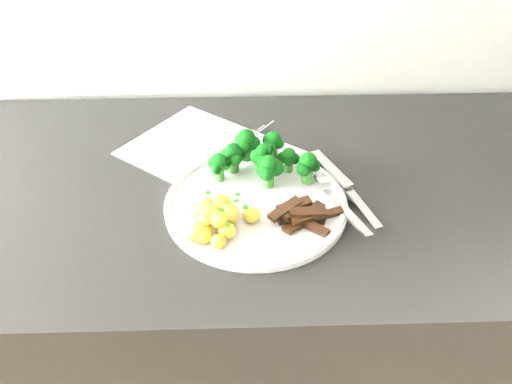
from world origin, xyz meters
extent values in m
cube|color=black|center=(-0.10, 1.68, 0.45)|extent=(2.41, 0.60, 0.91)
cube|color=white|center=(-0.15, 1.76, 0.91)|extent=(0.37, 0.36, 0.00)
cube|color=slate|center=(-0.08, 1.82, 0.91)|extent=(0.09, 0.11, 0.00)
cube|color=slate|center=(-0.09, 1.80, 0.91)|extent=(0.09, 0.11, 0.00)
cube|color=slate|center=(-0.11, 1.79, 0.91)|extent=(0.08, 0.11, 0.00)
cube|color=slate|center=(-0.13, 1.78, 0.91)|extent=(0.08, 0.10, 0.00)
cube|color=slate|center=(-0.15, 1.76, 0.91)|extent=(0.08, 0.10, 0.00)
cube|color=slate|center=(-0.17, 1.75, 0.91)|extent=(0.07, 0.09, 0.00)
cylinder|color=white|center=(-0.08, 1.61, 0.91)|extent=(0.29, 0.29, 0.01)
torus|color=white|center=(-0.08, 1.61, 0.92)|extent=(0.29, 0.29, 0.01)
cylinder|color=#2B6B21|center=(-0.06, 1.68, 0.94)|extent=(0.02, 0.02, 0.02)
sphere|color=black|center=(-0.05, 1.68, 0.96)|extent=(0.02, 0.02, 0.02)
sphere|color=black|center=(-0.06, 1.69, 0.96)|extent=(0.02, 0.02, 0.02)
sphere|color=black|center=(-0.07, 1.68, 0.96)|extent=(0.02, 0.02, 0.02)
sphere|color=black|center=(-0.06, 1.67, 0.96)|extent=(0.02, 0.02, 0.02)
sphere|color=black|center=(-0.06, 1.68, 0.96)|extent=(0.03, 0.03, 0.03)
cylinder|color=#2B6B21|center=(-0.02, 1.69, 0.93)|extent=(0.01, 0.01, 0.02)
sphere|color=black|center=(-0.01, 1.69, 0.94)|extent=(0.02, 0.02, 0.02)
sphere|color=black|center=(-0.02, 1.70, 0.94)|extent=(0.02, 0.02, 0.02)
sphere|color=black|center=(-0.03, 1.70, 0.94)|extent=(0.02, 0.02, 0.02)
sphere|color=black|center=(-0.02, 1.68, 0.94)|extent=(0.02, 0.02, 0.02)
sphere|color=black|center=(-0.02, 1.69, 0.95)|extent=(0.02, 0.02, 0.02)
cylinder|color=#2B6B21|center=(-0.11, 1.70, 0.93)|extent=(0.02, 0.02, 0.02)
sphere|color=black|center=(-0.10, 1.70, 0.95)|extent=(0.02, 0.02, 0.02)
sphere|color=black|center=(-0.11, 1.71, 0.95)|extent=(0.02, 0.02, 0.02)
sphere|color=black|center=(-0.12, 1.70, 0.95)|extent=(0.02, 0.02, 0.02)
sphere|color=black|center=(-0.11, 1.69, 0.95)|extent=(0.02, 0.02, 0.02)
sphere|color=black|center=(-0.11, 1.70, 0.96)|extent=(0.03, 0.03, 0.03)
cylinder|color=#2B6B21|center=(-0.04, 1.72, 0.94)|extent=(0.02, 0.02, 0.02)
sphere|color=black|center=(-0.03, 1.72, 0.96)|extent=(0.02, 0.02, 0.02)
sphere|color=black|center=(-0.05, 1.73, 0.96)|extent=(0.02, 0.02, 0.02)
sphere|color=black|center=(-0.05, 1.71, 0.96)|extent=(0.02, 0.02, 0.02)
sphere|color=black|center=(-0.04, 1.72, 0.96)|extent=(0.03, 0.03, 0.03)
cylinder|color=#2B6B21|center=(-0.09, 1.72, 0.94)|extent=(0.02, 0.02, 0.03)
sphere|color=black|center=(-0.08, 1.72, 0.96)|extent=(0.02, 0.02, 0.02)
sphere|color=black|center=(-0.10, 1.73, 0.96)|extent=(0.02, 0.02, 0.02)
sphere|color=black|center=(-0.09, 1.71, 0.96)|extent=(0.03, 0.03, 0.03)
sphere|color=black|center=(-0.09, 1.72, 0.97)|extent=(0.03, 0.03, 0.03)
cylinder|color=#2B6B21|center=(0.01, 1.66, 0.93)|extent=(0.02, 0.02, 0.03)
sphere|color=black|center=(0.02, 1.66, 0.95)|extent=(0.02, 0.02, 0.02)
sphere|color=black|center=(0.00, 1.67, 0.95)|extent=(0.02, 0.02, 0.02)
sphere|color=black|center=(0.00, 1.65, 0.95)|extent=(0.02, 0.02, 0.02)
sphere|color=black|center=(0.01, 1.66, 0.96)|extent=(0.03, 0.03, 0.03)
cylinder|color=#2B6B21|center=(-0.14, 1.67, 0.93)|extent=(0.02, 0.02, 0.02)
sphere|color=black|center=(-0.13, 1.67, 0.95)|extent=(0.02, 0.02, 0.02)
sphere|color=black|center=(-0.14, 1.68, 0.95)|extent=(0.02, 0.02, 0.02)
sphere|color=black|center=(-0.14, 1.66, 0.95)|extent=(0.02, 0.02, 0.02)
sphere|color=black|center=(-0.14, 1.67, 0.95)|extent=(0.03, 0.03, 0.03)
cylinder|color=#2B6B21|center=(-0.06, 1.66, 0.93)|extent=(0.02, 0.02, 0.03)
sphere|color=black|center=(-0.04, 1.66, 0.95)|extent=(0.03, 0.03, 0.03)
sphere|color=black|center=(-0.06, 1.67, 0.95)|extent=(0.02, 0.02, 0.02)
sphere|color=black|center=(-0.07, 1.66, 0.95)|extent=(0.02, 0.02, 0.02)
sphere|color=black|center=(-0.06, 1.64, 0.95)|extent=(0.03, 0.03, 0.03)
sphere|color=black|center=(-0.06, 1.66, 0.96)|extent=(0.03, 0.03, 0.03)
ellipsoid|color=yellow|center=(-0.14, 1.56, 0.93)|extent=(0.03, 0.02, 0.02)
ellipsoid|color=yellow|center=(-0.15, 1.53, 0.93)|extent=(0.03, 0.02, 0.02)
ellipsoid|color=yellow|center=(-0.17, 1.58, 0.93)|extent=(0.03, 0.02, 0.02)
ellipsoid|color=yellow|center=(-0.12, 1.53, 0.93)|extent=(0.03, 0.02, 0.03)
ellipsoid|color=yellow|center=(-0.08, 1.57, 0.93)|extent=(0.03, 0.02, 0.02)
ellipsoid|color=yellow|center=(-0.12, 1.56, 0.93)|extent=(0.03, 0.03, 0.02)
ellipsoid|color=yellow|center=(-0.14, 1.56, 0.93)|extent=(0.03, 0.03, 0.02)
ellipsoid|color=yellow|center=(-0.16, 1.53, 0.93)|extent=(0.03, 0.02, 0.02)
ellipsoid|color=yellow|center=(-0.13, 1.56, 0.93)|extent=(0.02, 0.02, 0.02)
ellipsoid|color=yellow|center=(-0.12, 1.56, 0.94)|extent=(0.03, 0.03, 0.02)
ellipsoid|color=yellow|center=(-0.16, 1.53, 0.93)|extent=(0.03, 0.03, 0.03)
ellipsoid|color=yellow|center=(-0.16, 1.58, 0.93)|extent=(0.03, 0.03, 0.03)
ellipsoid|color=yellow|center=(-0.13, 1.60, 0.92)|extent=(0.02, 0.02, 0.02)
ellipsoid|color=yellow|center=(-0.15, 1.56, 0.94)|extent=(0.03, 0.03, 0.02)
ellipsoid|color=yellow|center=(-0.13, 1.58, 0.94)|extent=(0.03, 0.03, 0.03)
ellipsoid|color=yellow|center=(-0.13, 1.60, 0.93)|extent=(0.03, 0.03, 0.02)
ellipsoid|color=yellow|center=(-0.13, 1.58, 0.94)|extent=(0.02, 0.02, 0.02)
ellipsoid|color=yellow|center=(-0.13, 1.54, 0.94)|extent=(0.03, 0.03, 0.02)
ellipsoid|color=yellow|center=(-0.12, 1.55, 0.94)|extent=(0.03, 0.03, 0.02)
ellipsoid|color=yellow|center=(-0.15, 1.55, 0.94)|extent=(0.03, 0.03, 0.02)
ellipsoid|color=yellow|center=(-0.13, 1.51, 0.93)|extent=(0.02, 0.02, 0.02)
ellipsoid|color=yellow|center=(-0.16, 1.57, 0.94)|extent=(0.02, 0.02, 0.02)
ellipsoid|color=yellow|center=(-0.13, 1.57, 0.94)|extent=(0.03, 0.03, 0.03)
ellipsoid|color=yellow|center=(-0.15, 1.59, 0.93)|extent=(0.03, 0.03, 0.02)
cube|color=#1A660D|center=(-0.15, 1.60, 0.94)|extent=(0.01, 0.01, 0.00)
cube|color=#1A660D|center=(-0.13, 1.56, 0.95)|extent=(0.01, 0.01, 0.00)
cube|color=#1A660D|center=(-0.16, 1.55, 0.95)|extent=(0.01, 0.01, 0.00)
cube|color=#1A660D|center=(-0.14, 1.54, 0.95)|extent=(0.01, 0.01, 0.00)
cube|color=#1A660D|center=(-0.14, 1.57, 0.95)|extent=(0.01, 0.01, 0.00)
cube|color=#1A660D|center=(-0.11, 1.56, 0.95)|extent=(0.01, 0.01, 0.00)
cube|color=#1A660D|center=(-0.12, 1.56, 0.94)|extent=(0.01, 0.01, 0.00)
cube|color=#1A660D|center=(-0.09, 1.56, 0.95)|extent=(0.01, 0.01, 0.00)
cube|color=#1A660D|center=(-0.11, 1.57, 0.95)|extent=(0.01, 0.01, 0.00)
cube|color=#1A660D|center=(-0.13, 1.57, 0.94)|extent=(0.01, 0.01, 0.00)
cube|color=#1A660D|center=(-0.12, 1.53, 0.94)|extent=(0.01, 0.01, 0.00)
cube|color=#1A660D|center=(-0.11, 1.59, 0.95)|extent=(0.01, 0.01, 0.00)
cube|color=#1A660D|center=(-0.13, 1.55, 0.95)|extent=(0.01, 0.01, 0.00)
cube|color=#1A660D|center=(-0.12, 1.55, 0.95)|extent=(0.01, 0.01, 0.00)
cube|color=black|center=(0.00, 1.57, 0.92)|extent=(0.07, 0.04, 0.02)
cube|color=black|center=(-0.01, 1.56, 0.92)|extent=(0.06, 0.05, 0.01)
cube|color=black|center=(-0.02, 1.57, 0.92)|extent=(0.07, 0.03, 0.02)
cube|color=black|center=(0.00, 1.57, 0.92)|extent=(0.06, 0.06, 0.01)
cube|color=black|center=(0.00, 1.57, 0.92)|extent=(0.07, 0.05, 0.02)
cube|color=black|center=(0.00, 1.55, 0.92)|extent=(0.05, 0.05, 0.01)
cube|color=black|center=(0.03, 1.57, 0.92)|extent=(0.05, 0.03, 0.01)
cube|color=black|center=(0.00, 1.56, 0.93)|extent=(0.05, 0.02, 0.01)
cube|color=black|center=(-0.02, 1.58, 0.93)|extent=(0.05, 0.05, 0.01)
cube|color=black|center=(0.00, 1.56, 0.93)|extent=(0.06, 0.03, 0.01)
cube|color=black|center=(-0.02, 1.58, 0.93)|extent=(0.06, 0.04, 0.01)
cube|color=black|center=(0.00, 1.57, 0.93)|extent=(0.06, 0.02, 0.01)
cube|color=black|center=(-0.03, 1.57, 0.93)|extent=(0.06, 0.05, 0.01)
cube|color=silver|center=(0.06, 1.58, 0.92)|extent=(0.06, 0.13, 0.02)
cube|color=silver|center=(0.03, 1.66, 0.93)|extent=(0.03, 0.03, 0.01)
cylinder|color=silver|center=(0.03, 1.68, 0.93)|extent=(0.02, 0.04, 0.00)
cylinder|color=silver|center=(0.03, 1.68, 0.93)|extent=(0.02, 0.04, 0.00)
cylinder|color=silver|center=(0.02, 1.68, 0.93)|extent=(0.02, 0.04, 0.00)
cylinder|color=silver|center=(0.02, 1.68, 0.93)|extent=(0.02, 0.04, 0.00)
cube|color=silver|center=(0.05, 1.69, 0.92)|extent=(0.06, 0.12, 0.01)
cube|color=silver|center=(0.09, 1.60, 0.91)|extent=(0.05, 0.10, 0.02)
camera|label=1|loc=(-0.10, 0.94, 1.46)|focal=38.30mm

